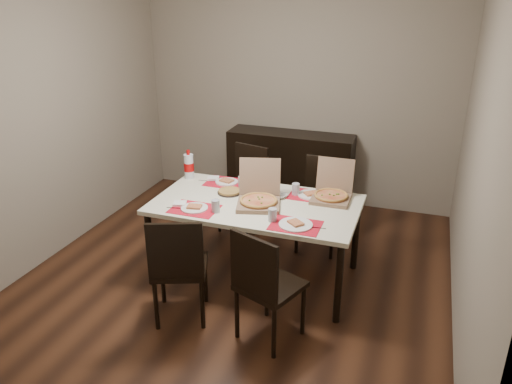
% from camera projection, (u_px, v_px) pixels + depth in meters
% --- Properties ---
extents(ground, '(3.80, 4.00, 0.02)m').
position_uv_depth(ground, '(238.00, 275.00, 4.71)').
color(ground, '#422414').
rests_on(ground, ground).
extents(room_walls, '(3.84, 4.02, 2.62)m').
position_uv_depth(room_walls, '(253.00, 82.00, 4.41)').
color(room_walls, gray).
rests_on(room_walls, ground).
extents(sideboard, '(1.50, 0.40, 0.90)m').
position_uv_depth(sideboard, '(290.00, 169.00, 6.08)').
color(sideboard, black).
rests_on(sideboard, ground).
extents(dining_table, '(1.80, 1.00, 0.75)m').
position_uv_depth(dining_table, '(256.00, 209.00, 4.43)').
color(dining_table, beige).
rests_on(dining_table, ground).
extents(chair_near_left, '(0.54, 0.54, 0.93)m').
position_uv_depth(chair_near_left, '(179.00, 265.00, 3.87)').
color(chair_near_left, black).
rests_on(chair_near_left, ground).
extents(chair_near_right, '(0.54, 0.54, 0.93)m').
position_uv_depth(chair_near_right, '(264.00, 283.00, 3.64)').
color(chair_near_right, black).
rests_on(chair_near_right, ground).
extents(chair_far_left, '(0.51, 0.51, 0.93)m').
position_uv_depth(chair_far_left, '(246.00, 185.00, 5.44)').
color(chair_far_left, black).
rests_on(chair_far_left, ground).
extents(chair_far_right, '(0.43, 0.43, 0.93)m').
position_uv_depth(chair_far_right, '(322.00, 200.00, 5.06)').
color(chair_far_right, black).
rests_on(chair_far_right, ground).
extents(setting_near_left, '(0.47, 0.30, 0.11)m').
position_uv_depth(setting_near_left, '(198.00, 207.00, 4.25)').
color(setting_near_left, red).
rests_on(setting_near_left, dining_table).
extents(setting_near_right, '(0.48, 0.30, 0.11)m').
position_uv_depth(setting_near_right, '(290.00, 222.00, 3.99)').
color(setting_near_right, red).
rests_on(setting_near_right, dining_table).
extents(setting_far_left, '(0.50, 0.30, 0.11)m').
position_uv_depth(setting_far_left, '(229.00, 182.00, 4.81)').
color(setting_far_left, red).
rests_on(setting_far_left, dining_table).
extents(setting_far_right, '(0.49, 0.30, 0.11)m').
position_uv_depth(setting_far_right, '(307.00, 193.00, 4.53)').
color(setting_far_right, red).
rests_on(setting_far_right, dining_table).
extents(napkin_loose, '(0.15, 0.15, 0.02)m').
position_uv_depth(napkin_loose, '(262.00, 203.00, 4.37)').
color(napkin_loose, white).
rests_on(napkin_loose, dining_table).
extents(pizza_box_center, '(0.46, 0.49, 0.37)m').
position_uv_depth(pizza_box_center, '(259.00, 198.00, 4.34)').
color(pizza_box_center, brown).
rests_on(pizza_box_center, dining_table).
extents(pizza_box_right, '(0.34, 0.38, 0.34)m').
position_uv_depth(pizza_box_right, '(332.00, 193.00, 4.45)').
color(pizza_box_right, brown).
rests_on(pizza_box_right, dining_table).
extents(faina_plate, '(0.22, 0.22, 0.03)m').
position_uv_depth(faina_plate, '(229.00, 192.00, 4.59)').
color(faina_plate, black).
rests_on(faina_plate, dining_table).
extents(dip_bowl, '(0.16, 0.16, 0.03)m').
position_uv_depth(dip_bowl, '(280.00, 196.00, 4.50)').
color(dip_bowl, white).
rests_on(dip_bowl, dining_table).
extents(soda_bottle, '(0.10, 0.10, 0.29)m').
position_uv_depth(soda_bottle, '(189.00, 166.00, 4.91)').
color(soda_bottle, silver).
rests_on(soda_bottle, dining_table).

